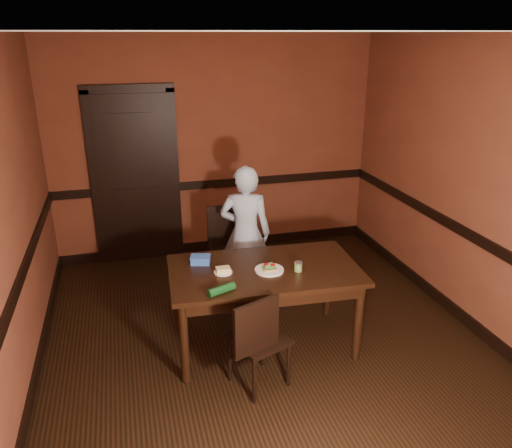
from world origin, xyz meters
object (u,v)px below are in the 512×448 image
chair_near (259,338)px  food_tub (201,260)px  chair_far (232,252)px  person (245,233)px  sauce_jar (298,266)px  cheese_saucer (223,271)px  sandwich_plate (269,269)px  dining_table (264,307)px

chair_near → food_tub: size_ratio=4.28×
chair_far → food_tub: bearing=-117.6°
person → chair_far: bearing=-33.5°
food_tub → sauce_jar: bearing=-9.2°
chair_far → person: size_ratio=0.64×
chair_near → cheese_saucer: (-0.17, 0.52, 0.36)m
chair_near → cheese_saucer: 0.66m
sandwich_plate → cheese_saucer: 0.40m
sandwich_plate → cheese_saucer: size_ratio=1.58×
chair_near → sauce_jar: bearing=-160.9°
chair_far → chair_near: 1.61m
sauce_jar → food_tub: size_ratio=0.42×
sandwich_plate → food_tub: 0.62m
sandwich_plate → cheese_saucer: bearing=170.1°
chair_far → food_tub: 1.02m
person → sandwich_plate: size_ratio=5.82×
dining_table → sauce_jar: (0.27, -0.12, 0.43)m
dining_table → person: 1.00m
cheese_saucer → food_tub: bearing=123.9°
dining_table → person: bearing=89.4°
sandwich_plate → cheese_saucer: (-0.39, 0.07, 0.00)m
chair_far → person: (0.12, -0.15, 0.26)m
dining_table → chair_far: chair_far is taller
sauce_jar → food_tub: (-0.79, 0.37, -0.01)m
sauce_jar → cheese_saucer: sauce_jar is taller
dining_table → person: (0.06, 0.94, 0.34)m
sauce_jar → food_tub: bearing=155.0°
chair_far → chair_near: size_ratio=1.09×
dining_table → person: person is taller
sandwich_plate → sauce_jar: size_ratio=2.97×
dining_table → food_tub: bearing=158.4°
sauce_jar → person: bearing=100.7°
chair_near → person: person is taller
chair_far → chair_near: chair_far is taller
dining_table → person: size_ratio=1.13×
dining_table → cheese_saucer: bearing=-178.3°
chair_far → person: bearing=-50.1°
sandwich_plate → cheese_saucer: sandwich_plate is taller
sandwich_plate → dining_table: bearing=114.9°
dining_table → sandwich_plate: sandwich_plate is taller
sandwich_plate → sauce_jar: bearing=-15.7°
person → cheese_saucer: bearing=83.2°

